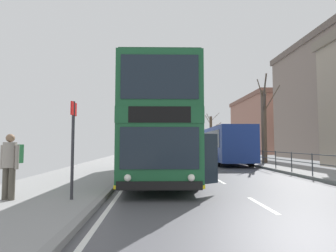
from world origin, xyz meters
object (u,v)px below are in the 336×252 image
object	(u,v)px
background_bus_far_lane	(223,144)
bare_tree_far_01	(211,134)
background_building_00	(267,125)
bus_stop_sign_near	(73,138)
bare_tree_far_00	(264,124)
pedestrian_with_backpack	(11,161)
double_decker_bus_main	(161,129)

from	to	relation	value
background_bus_far_lane	bare_tree_far_01	world-z (taller)	bare_tree_far_01
background_bus_far_lane	bare_tree_far_01	bearing A→B (deg)	81.09
background_building_00	bus_stop_sign_near	bearing A→B (deg)	-118.71
background_bus_far_lane	background_building_00	size ratio (longest dim) A/B	0.59
bare_tree_far_01	background_building_00	world-z (taller)	background_building_00
bus_stop_sign_near	bare_tree_far_01	bearing A→B (deg)	72.95
bus_stop_sign_near	bare_tree_far_00	world-z (taller)	bare_tree_far_00
pedestrian_with_backpack	background_building_00	distance (m)	46.96
double_decker_bus_main	background_building_00	size ratio (longest dim) A/B	0.64
background_bus_far_lane	bus_stop_sign_near	distance (m)	17.19
bare_tree_far_00	background_building_00	bearing A→B (deg)	66.96
double_decker_bus_main	bare_tree_far_01	bearing A→B (deg)	74.27
background_bus_far_lane	bare_tree_far_00	bearing A→B (deg)	-30.88
double_decker_bus_main	pedestrian_with_backpack	xyz separation A→B (m)	(-4.11, -5.53, -1.17)
double_decker_bus_main	background_bus_far_lane	distance (m)	11.13
bare_tree_far_01	bare_tree_far_00	bearing A→B (deg)	-91.37
bus_stop_sign_near	background_building_00	size ratio (longest dim) A/B	0.15
pedestrian_with_backpack	bare_tree_far_00	bearing A→B (deg)	47.67
double_decker_bus_main	bare_tree_far_00	distance (m)	11.52
background_bus_far_lane	background_building_00	bearing A→B (deg)	60.50
double_decker_bus_main	background_bus_far_lane	world-z (taller)	double_decker_bus_main
bus_stop_sign_near	bare_tree_far_01	world-z (taller)	bare_tree_far_01
double_decker_bus_main	background_building_00	bearing A→B (deg)	60.59
pedestrian_with_backpack	background_building_00	xyz separation A→B (m)	(23.73, 40.34, 3.86)
bare_tree_far_00	bare_tree_far_01	bearing A→B (deg)	88.63
double_decker_bus_main	bus_stop_sign_near	bearing A→B (deg)	-114.06
bare_tree_far_01	background_building_00	xyz separation A→B (m)	(10.84, 3.62, 1.75)
background_bus_far_lane	bare_tree_far_01	distance (m)	21.82
double_decker_bus_main	pedestrian_with_backpack	distance (m)	6.99
pedestrian_with_backpack	bare_tree_far_01	distance (m)	38.97
bare_tree_far_00	double_decker_bus_main	bearing A→B (deg)	-135.76
pedestrian_with_backpack	bare_tree_far_00	distance (m)	18.43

